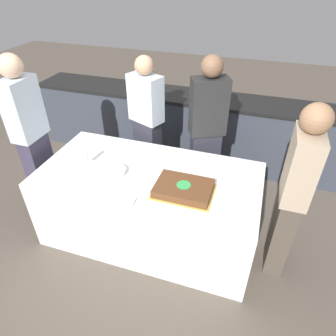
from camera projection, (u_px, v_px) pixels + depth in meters
The scene contains 13 objects.
ground_plane at pixel (151, 231), 3.19m from camera, with size 14.00×14.00×0.00m, color brown.
back_counter at pixel (191, 127), 4.15m from camera, with size 4.40×0.58×0.92m.
dining_table at pixel (150, 205), 2.96m from camera, with size 2.03×1.02×0.77m.
cake at pixel (184, 188), 2.50m from camera, with size 0.51×0.37×0.08m.
plate_stack at pixel (113, 171), 2.72m from camera, with size 0.23×0.23×0.04m.
wine_glass at pixel (86, 154), 2.79m from camera, with size 0.06×0.06×0.18m.
side_plate_near_cake at pixel (204, 170), 2.77m from camera, with size 0.22×0.22×0.00m.
side_plate_right_edge at pixel (238, 186), 2.59m from camera, with size 0.22×0.22×0.00m.
utensil_pile at pixel (127, 201), 2.42m from camera, with size 0.12×0.08×0.02m.
person_cutting_cake at pixel (206, 133), 3.15m from camera, with size 0.41×0.34×1.67m.
person_seated_left at pixel (32, 138), 2.97m from camera, with size 0.21×0.34×1.74m.
person_seated_right at pixel (293, 194), 2.38m from camera, with size 0.22×0.36×1.62m.
person_standing_back at pixel (147, 127), 3.35m from camera, with size 0.41×0.32×1.61m.
Camera 1 is at (0.86, -2.04, 2.40)m, focal length 32.00 mm.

